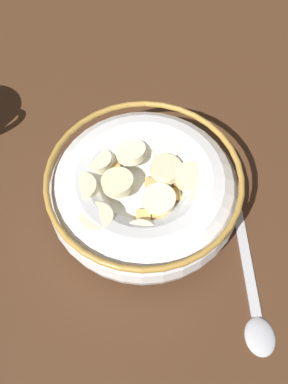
% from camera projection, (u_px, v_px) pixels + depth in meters
% --- Properties ---
extents(ground_plane, '(1.21, 1.21, 0.02)m').
position_uv_depth(ground_plane, '(144.00, 210.00, 0.47)').
color(ground_plane, '#472B19').
extents(cereal_bowl, '(0.20, 0.20, 0.06)m').
position_uv_depth(cereal_bowl, '(144.00, 191.00, 0.43)').
color(cereal_bowl, white).
rests_on(cereal_bowl, ground_plane).
extents(spoon, '(0.04, 0.16, 0.01)m').
position_uv_depth(spoon, '(255.00, 305.00, 0.40)').
color(spoon, '#B7B7BC').
rests_on(spoon, ground_plane).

